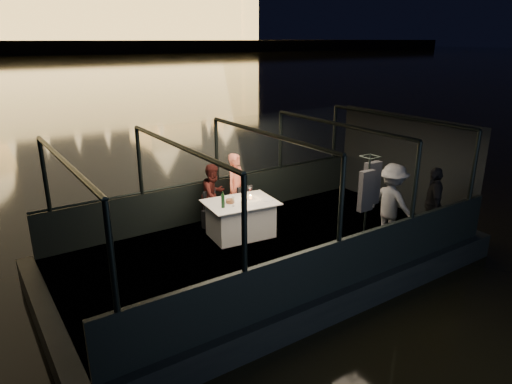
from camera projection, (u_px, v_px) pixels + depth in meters
boat_hull at (267, 269)px, 9.35m from camera, size 8.60×4.40×1.00m
boat_deck at (267, 247)px, 9.20m from camera, size 8.00×4.00×0.04m
gunwale_port at (218, 198)px, 10.62m from camera, size 8.00×0.08×0.90m
gunwale_starboard at (337, 265)px, 7.47m from camera, size 8.00×0.08×0.90m
cabin_glass_port at (216, 150)px, 10.26m from camera, size 8.00×0.02×1.40m
cabin_glass_starboard at (342, 199)px, 7.11m from camera, size 8.00×0.02×1.40m
cabin_roof_glass at (268, 134)px, 8.46m from camera, size 8.00×4.00×0.02m
end_wall_fore at (46, 241)px, 6.71m from camera, size 0.02×4.00×2.30m
end_wall_aft at (404, 163)px, 10.94m from camera, size 0.02×4.00×2.30m
canopy_ribs at (267, 193)px, 8.82m from camera, size 8.00×4.00×2.30m
dining_table_central at (241, 219)px, 9.58m from camera, size 1.56×1.21×0.77m
chair_port_left at (213, 208)px, 9.98m from camera, size 0.49×0.49×0.82m
chair_port_right at (249, 205)px, 10.18m from camera, size 0.40×0.40×0.83m
coat_stand at (366, 210)px, 8.64m from camera, size 0.65×0.58×1.99m
person_woman_coral at (236, 189)px, 10.30m from camera, size 0.67×0.56×1.58m
person_man_maroon at (214, 193)px, 10.06m from camera, size 0.82×0.74×1.41m
passenger_stripe at (391, 202)px, 9.18m from camera, size 0.70×1.12×1.65m
passenger_dark at (433, 200)px, 9.31m from camera, size 0.91×0.92×1.55m
wine_bottle at (223, 200)px, 9.09m from camera, size 0.09×0.09×0.34m
bread_basket at (230, 201)px, 9.38m from camera, size 0.23×0.23×0.07m
amber_candle at (250, 197)px, 9.64m from camera, size 0.06×0.06×0.08m
plate_near at (266, 200)px, 9.56m from camera, size 0.32×0.32×0.02m
plate_far at (231, 201)px, 9.49m from camera, size 0.31×0.31×0.02m
wine_glass_white at (233, 202)px, 9.18m from camera, size 0.08×0.08×0.20m
wine_glass_red at (250, 192)px, 9.78m from camera, size 0.09×0.09×0.19m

